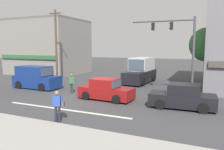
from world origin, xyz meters
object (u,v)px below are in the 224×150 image
(utility_pole_near_left, at_px, (56,45))
(pedestrian_foreground_with_bag, at_px, (58,104))
(box_truck_waiting_far, at_px, (141,71))
(traffic_light_mast, at_px, (180,44))
(sedan_approaching_near, at_px, (106,90))
(van_parked_curbside, at_px, (36,78))
(pedestrian_mid_crossing, at_px, (72,82))
(sedan_crossing_center, at_px, (182,97))
(street_tree, at_px, (207,45))

(utility_pole_near_left, distance_m, pedestrian_foreground_with_bag, 13.67)
(box_truck_waiting_far, bearing_deg, pedestrian_foreground_with_bag, -91.47)
(traffic_light_mast, bearing_deg, sedan_approaching_near, -147.40)
(van_parked_curbside, xyz_separation_m, pedestrian_foreground_with_bag, (7.90, -6.97, -0.05))
(van_parked_curbside, distance_m, pedestrian_mid_crossing, 4.54)
(traffic_light_mast, xyz_separation_m, sedan_approaching_near, (-4.89, -3.13, -3.46))
(traffic_light_mast, xyz_separation_m, pedestrian_mid_crossing, (-8.47, -2.37, -3.23))
(pedestrian_foreground_with_bag, height_order, pedestrian_mid_crossing, same)
(sedan_approaching_near, distance_m, sedan_crossing_center, 5.52)
(utility_pole_near_left, bearing_deg, traffic_light_mast, -7.89)
(pedestrian_foreground_with_bag, distance_m, pedestrian_mid_crossing, 7.16)
(utility_pole_near_left, relative_size, pedestrian_foreground_with_bag, 4.73)
(traffic_light_mast, height_order, sedan_approaching_near, traffic_light_mast)
(pedestrian_foreground_with_bag, relative_size, pedestrian_mid_crossing, 1.00)
(traffic_light_mast, bearing_deg, van_parked_curbside, -172.52)
(box_truck_waiting_far, height_order, pedestrian_mid_crossing, box_truck_waiting_far)
(box_truck_waiting_far, bearing_deg, street_tree, -6.43)
(street_tree, height_order, sedan_crossing_center, street_tree)
(traffic_light_mast, height_order, box_truck_waiting_far, traffic_light_mast)
(street_tree, bearing_deg, van_parked_curbside, -156.47)
(pedestrian_mid_crossing, bearing_deg, box_truck_waiting_far, 64.40)
(box_truck_waiting_far, bearing_deg, traffic_light_mast, -49.35)
(utility_pole_near_left, relative_size, sedan_crossing_center, 1.90)
(traffic_light_mast, bearing_deg, sedan_crossing_center, -79.23)
(traffic_light_mast, bearing_deg, box_truck_waiting_far, 130.65)
(box_truck_waiting_far, xyz_separation_m, pedestrian_foreground_with_bag, (-0.36, -14.15, -0.30))
(sedan_approaching_near, relative_size, van_parked_curbside, 0.91)
(box_truck_waiting_far, relative_size, sedan_crossing_center, 1.38)
(sedan_approaching_near, bearing_deg, traffic_light_mast, 32.60)
(utility_pole_near_left, bearing_deg, van_parked_curbside, -85.80)
(box_truck_waiting_far, xyz_separation_m, sedan_crossing_center, (5.33, -8.76, -0.54))
(sedan_crossing_center, bearing_deg, box_truck_waiting_far, 121.31)
(utility_pole_near_left, relative_size, pedestrian_mid_crossing, 4.73)
(street_tree, bearing_deg, pedestrian_mid_crossing, -145.37)
(street_tree, height_order, pedestrian_mid_crossing, street_tree)
(van_parked_curbside, distance_m, pedestrian_foreground_with_bag, 10.53)
(street_tree, xyz_separation_m, pedestrian_foreground_with_bag, (-6.91, -13.42, -3.18))
(traffic_light_mast, relative_size, pedestrian_foreground_with_bag, 3.71)
(utility_pole_near_left, height_order, van_parked_curbside, utility_pole_near_left)
(traffic_light_mast, xyz_separation_m, pedestrian_foreground_with_bag, (-5.07, -8.67, -3.22))
(sedan_approaching_near, bearing_deg, box_truck_waiting_far, 88.79)
(box_truck_waiting_far, relative_size, pedestrian_mid_crossing, 3.44)
(street_tree, xyz_separation_m, pedestrian_mid_crossing, (-10.31, -7.12, -3.18))
(sedan_approaching_near, height_order, box_truck_waiting_far, box_truck_waiting_far)
(street_tree, xyz_separation_m, traffic_light_mast, (-1.84, -4.74, 0.05))
(van_parked_curbside, height_order, pedestrian_mid_crossing, van_parked_curbside)
(sedan_approaching_near, xyz_separation_m, pedestrian_foreground_with_bag, (-0.18, -5.54, 0.24))
(sedan_approaching_near, distance_m, van_parked_curbside, 8.21)
(street_tree, height_order, van_parked_curbside, street_tree)
(sedan_crossing_center, bearing_deg, pedestrian_foreground_with_bag, -136.59)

